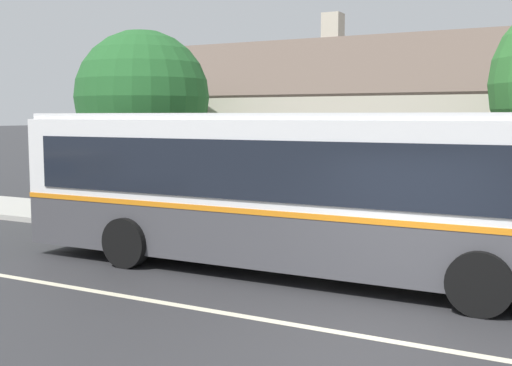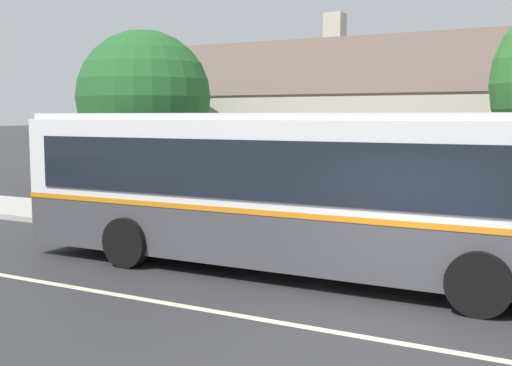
% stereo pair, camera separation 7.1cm
% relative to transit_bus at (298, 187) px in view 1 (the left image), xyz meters
% --- Properties ---
extents(ground_plane, '(300.00, 300.00, 0.00)m').
position_rel_transit_bus_xyz_m(ground_plane, '(2.47, -2.90, -1.64)').
color(ground_plane, '#2D2D30').
extents(sidewalk_far, '(60.00, 3.00, 0.15)m').
position_rel_transit_bus_xyz_m(sidewalk_far, '(2.47, 3.10, -1.57)').
color(sidewalk_far, '#ADAAA3').
rests_on(sidewalk_far, ground).
extents(lane_divider_stripe, '(60.00, 0.16, 0.01)m').
position_rel_transit_bus_xyz_m(lane_divider_stripe, '(2.47, -2.90, -1.64)').
color(lane_divider_stripe, beige).
rests_on(lane_divider_stripe, ground).
extents(transit_bus, '(11.53, 2.85, 3.05)m').
position_rel_transit_bus_xyz_m(transit_bus, '(0.00, 0.00, 0.00)').
color(transit_bus, '#47474C').
rests_on(transit_bus, ground).
extents(bench_by_building, '(1.79, 0.51, 0.94)m').
position_rel_transit_bus_xyz_m(bench_by_building, '(-6.73, 2.35, -1.07)').
color(bench_by_building, brown).
rests_on(bench_by_building, sidewalk_far).
extents(bench_down_street, '(1.52, 0.51, 0.94)m').
position_rel_transit_bus_xyz_m(bench_down_street, '(-3.20, 2.49, -1.08)').
color(bench_down_street, brown).
rests_on(bench_down_street, sidewalk_far).
extents(street_tree_secondary, '(3.78, 3.78, 5.40)m').
position_rel_transit_bus_xyz_m(street_tree_secondary, '(-6.48, 3.58, 1.86)').
color(street_tree_secondary, '#4C3828').
rests_on(street_tree_secondary, ground).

